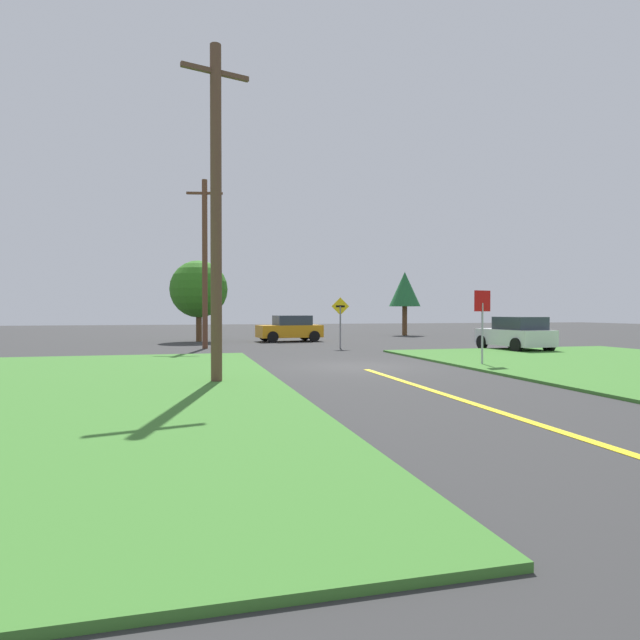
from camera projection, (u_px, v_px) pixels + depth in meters
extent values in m
plane|color=#313131|center=(357.00, 367.00, 18.23)|extent=(120.00, 120.00, 0.00)
cube|color=#3C752C|center=(22.00, 393.00, 12.07)|extent=(12.00, 20.00, 0.08)
cube|color=yellow|center=(485.00, 407.00, 10.47)|extent=(0.20, 14.00, 0.01)
cylinder|color=#9EA0A8|center=(482.00, 335.00, 18.37)|extent=(0.07, 0.07, 2.17)
cube|color=red|center=(482.00, 301.00, 18.35)|extent=(0.70, 0.21, 0.72)
cube|color=silver|center=(514.00, 337.00, 25.69)|extent=(2.07, 3.94, 0.76)
cube|color=#2D3842|center=(520.00, 323.00, 25.30)|extent=(1.74, 2.21, 0.60)
cylinder|color=black|center=(482.00, 342.00, 26.66)|extent=(0.26, 0.69, 0.68)
cylinder|color=black|center=(512.00, 342.00, 27.21)|extent=(0.26, 0.69, 0.68)
cylinder|color=black|center=(516.00, 345.00, 24.18)|extent=(0.26, 0.69, 0.68)
cylinder|color=black|center=(549.00, 345.00, 24.73)|extent=(0.26, 0.69, 0.68)
cube|color=orange|center=(289.00, 331.00, 33.40)|extent=(4.10, 2.28, 0.76)
cube|color=#2D3842|center=(292.00, 320.00, 33.46)|extent=(2.33, 1.86, 0.60)
cylinder|color=black|center=(273.00, 337.00, 32.09)|extent=(0.70, 0.30, 0.68)
cylinder|color=black|center=(265.00, 336.00, 33.76)|extent=(0.70, 0.30, 0.68)
cylinder|color=black|center=(314.00, 336.00, 33.04)|extent=(0.70, 0.30, 0.68)
cylinder|color=black|center=(305.00, 335.00, 34.72)|extent=(0.70, 0.30, 0.68)
cylinder|color=brown|center=(216.00, 215.00, 13.80)|extent=(0.29, 0.29, 8.73)
cube|color=brown|center=(216.00, 72.00, 13.74)|extent=(1.76, 0.61, 0.12)
cylinder|color=brown|center=(205.00, 264.00, 26.94)|extent=(0.27, 0.27, 8.50)
cube|color=brown|center=(205.00, 193.00, 26.88)|extent=(1.79, 0.45, 0.12)
cylinder|color=slate|center=(340.00, 327.00, 27.18)|extent=(0.08, 0.08, 2.14)
cube|color=yellow|center=(340.00, 306.00, 27.16)|extent=(0.90, 0.14, 0.91)
cube|color=black|center=(340.00, 306.00, 27.16)|extent=(0.45, 0.09, 0.10)
cylinder|color=brown|center=(405.00, 321.00, 41.83)|extent=(0.39, 0.39, 2.27)
cone|color=#216532|center=(405.00, 289.00, 41.79)|extent=(2.45, 2.45, 2.69)
cylinder|color=brown|center=(199.00, 327.00, 33.41)|extent=(0.36, 0.36, 1.85)
sphere|color=#2E711B|center=(199.00, 289.00, 33.37)|extent=(3.56, 3.56, 3.56)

